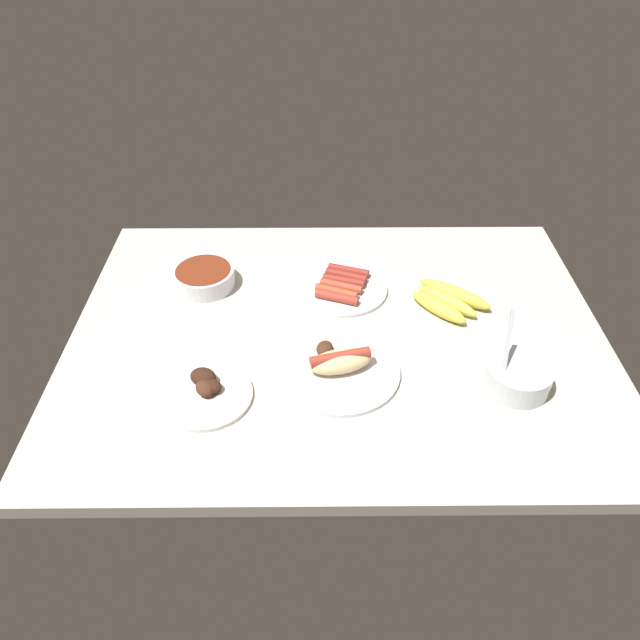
{
  "coord_description": "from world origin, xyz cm",
  "views": [
    {
      "loc": [
        4.81,
        100.51,
        87.05
      ],
      "look_at": [
        4.03,
        -0.28,
        3.0
      ],
      "focal_mm": 32.99,
      "sensor_mm": 36.0,
      "label": 1
    }
  ],
  "objects_px": {
    "bowl_chili": "(204,277)",
    "plate_grilled_meat": "(206,391)",
    "banana_bunch": "(447,300)",
    "bowl_coleslaw": "(518,376)",
    "plate_sausages": "(342,287)",
    "plate_hotdog_assembled": "(339,366)"
  },
  "relations": [
    {
      "from": "banana_bunch",
      "to": "bowl_chili",
      "type": "distance_m",
      "value": 0.59
    },
    {
      "from": "bowl_chili",
      "to": "plate_hotdog_assembled",
      "type": "height_order",
      "value": "plate_hotdog_assembled"
    },
    {
      "from": "plate_grilled_meat",
      "to": "plate_hotdog_assembled",
      "type": "bearing_deg",
      "value": -166.52
    },
    {
      "from": "bowl_coleslaw",
      "to": "plate_sausages",
      "type": "height_order",
      "value": "bowl_coleslaw"
    },
    {
      "from": "banana_bunch",
      "to": "plate_grilled_meat",
      "type": "bearing_deg",
      "value": 28.22
    },
    {
      "from": "bowl_coleslaw",
      "to": "plate_hotdog_assembled",
      "type": "distance_m",
      "value": 0.36
    },
    {
      "from": "banana_bunch",
      "to": "plate_sausages",
      "type": "relative_size",
      "value": 0.9
    },
    {
      "from": "bowl_coleslaw",
      "to": "plate_sausages",
      "type": "xyz_separation_m",
      "value": [
        0.34,
        -0.33,
        -0.02
      ]
    },
    {
      "from": "plate_sausages",
      "to": "plate_grilled_meat",
      "type": "xyz_separation_m",
      "value": [
        0.28,
        0.35,
        0.0
      ]
    },
    {
      "from": "bowl_chili",
      "to": "plate_hotdog_assembled",
      "type": "distance_m",
      "value": 0.45
    },
    {
      "from": "banana_bunch",
      "to": "bowl_chili",
      "type": "xyz_separation_m",
      "value": [
        0.59,
        -0.09,
        0.01
      ]
    },
    {
      "from": "banana_bunch",
      "to": "plate_hotdog_assembled",
      "type": "relative_size",
      "value": 0.79
    },
    {
      "from": "plate_sausages",
      "to": "plate_grilled_meat",
      "type": "height_order",
      "value": "plate_grilled_meat"
    },
    {
      "from": "plate_grilled_meat",
      "to": "plate_hotdog_assembled",
      "type": "distance_m",
      "value": 0.28
    },
    {
      "from": "bowl_coleslaw",
      "to": "plate_grilled_meat",
      "type": "relative_size",
      "value": 0.84
    },
    {
      "from": "bowl_chili",
      "to": "plate_hotdog_assembled",
      "type": "xyz_separation_m",
      "value": [
        -0.32,
        0.31,
        -0.01
      ]
    },
    {
      "from": "plate_sausages",
      "to": "plate_hotdog_assembled",
      "type": "relative_size",
      "value": 0.88
    },
    {
      "from": "bowl_coleslaw",
      "to": "plate_sausages",
      "type": "bearing_deg",
      "value": -43.97
    },
    {
      "from": "plate_grilled_meat",
      "to": "plate_sausages",
      "type": "bearing_deg",
      "value": -129.18
    },
    {
      "from": "bowl_coleslaw",
      "to": "bowl_chili",
      "type": "bearing_deg",
      "value": -27.32
    },
    {
      "from": "plate_grilled_meat",
      "to": "plate_hotdog_assembled",
      "type": "height_order",
      "value": "plate_hotdog_assembled"
    },
    {
      "from": "bowl_chili",
      "to": "plate_grilled_meat",
      "type": "height_order",
      "value": "bowl_chili"
    }
  ]
}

